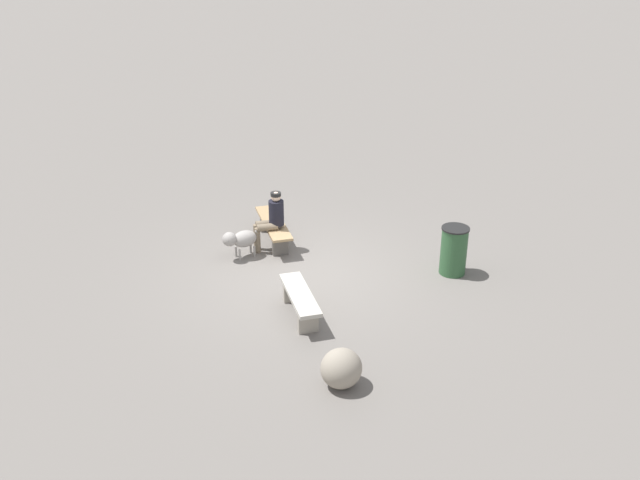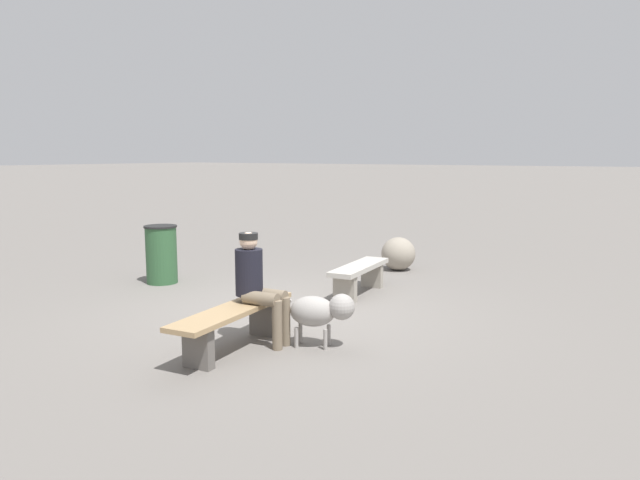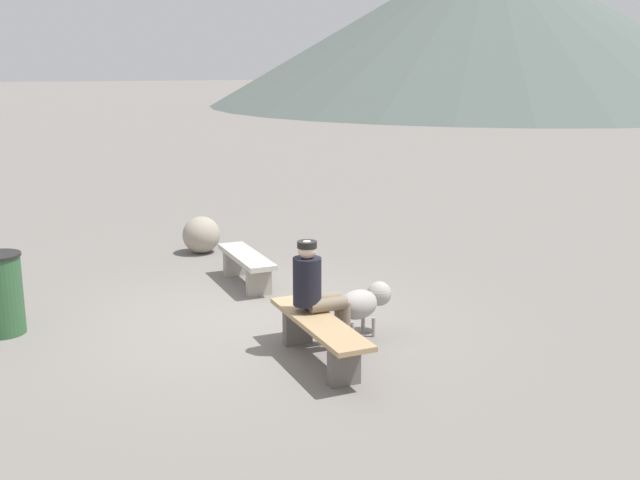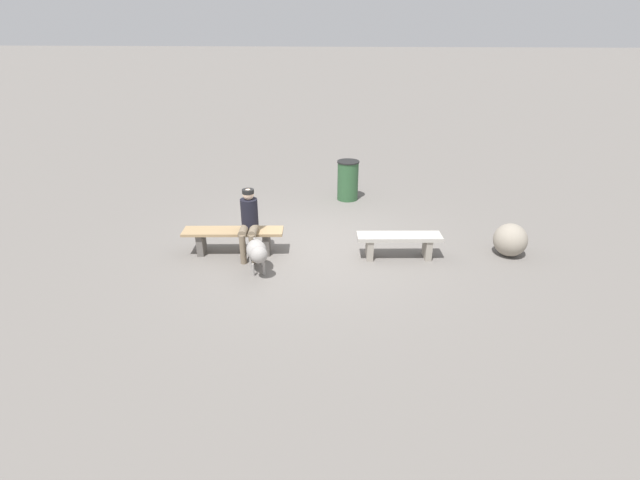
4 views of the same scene
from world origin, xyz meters
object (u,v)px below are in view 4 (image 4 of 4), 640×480
at_px(dog, 257,252).
at_px(trash_bin, 348,180).
at_px(seated_person, 249,219).
at_px(bench_right, 233,236).
at_px(bench_left, 399,241).
at_px(boulder, 510,240).

relative_size(dog, trash_bin, 0.82).
distance_m(seated_person, dog, 0.78).
bearing_deg(dog, trash_bin, 140.74).
distance_m(bench_right, trash_bin, 3.76).
xyz_separation_m(bench_left, boulder, (-2.02, -0.30, -0.02)).
bearing_deg(seated_person, trash_bin, -120.98).
relative_size(bench_right, seated_person, 1.48).
bearing_deg(trash_bin, boulder, 137.59).
xyz_separation_m(bench_left, trash_bin, (1.05, -3.10, 0.16)).
bearing_deg(bench_left, boulder, -177.44).
bearing_deg(dog, bench_right, -160.67).
bearing_deg(trash_bin, seated_person, 63.55).
bearing_deg(boulder, bench_left, 8.41).
bearing_deg(bench_right, seated_person, 162.23).
distance_m(bench_right, boulder, 5.04).
bearing_deg(trash_bin, bench_right, 58.62).
xyz_separation_m(bench_right, dog, (-0.60, 0.73, 0.07)).
height_order(seated_person, boulder, seated_person).
relative_size(bench_right, trash_bin, 1.95).
xyz_separation_m(bench_right, seated_person, (-0.33, 0.07, 0.38)).
relative_size(seated_person, trash_bin, 1.31).
height_order(bench_right, dog, dog).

